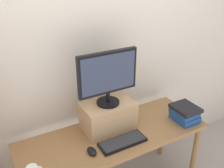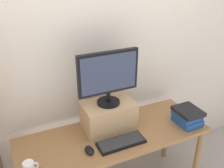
# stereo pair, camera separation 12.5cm
# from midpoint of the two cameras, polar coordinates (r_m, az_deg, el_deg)

# --- Properties ---
(back_wall) EXTENTS (7.00, 0.08, 2.60)m
(back_wall) POSITION_cam_midpoint_polar(r_m,az_deg,el_deg) (2.16, -2.58, 7.50)
(back_wall) COLOR beige
(back_wall) RESTS_ON ground_plane
(desk) EXTENTS (1.58, 0.57, 0.71)m
(desk) POSITION_cam_midpoint_polar(r_m,az_deg,el_deg) (2.16, 2.11, -13.02)
(desk) COLOR olive
(desk) RESTS_ON ground_plane
(riser_box) EXTENTS (0.43, 0.27, 0.24)m
(riser_box) POSITION_cam_midpoint_polar(r_m,az_deg,el_deg) (2.12, 0.99, -7.21)
(riser_box) COLOR tan
(riser_box) RESTS_ON desk
(computer_monitor) EXTENTS (0.50, 0.19, 0.45)m
(computer_monitor) POSITION_cam_midpoint_polar(r_m,az_deg,el_deg) (1.94, 1.09, 1.87)
(computer_monitor) COLOR black
(computer_monitor) RESTS_ON riser_box
(keyboard) EXTENTS (0.38, 0.15, 0.02)m
(keyboard) POSITION_cam_midpoint_polar(r_m,az_deg,el_deg) (2.01, 3.85, -13.24)
(keyboard) COLOR black
(keyboard) RESTS_ON desk
(computer_mouse) EXTENTS (0.06, 0.10, 0.04)m
(computer_mouse) POSITION_cam_midpoint_polar(r_m,az_deg,el_deg) (1.93, -3.31, -14.89)
(computer_mouse) COLOR black
(computer_mouse) RESTS_ON desk
(book_stack) EXTENTS (0.20, 0.23, 0.15)m
(book_stack) POSITION_cam_midpoint_polar(r_m,az_deg,el_deg) (2.31, 18.36, -7.02)
(book_stack) COLOR navy
(book_stack) RESTS_ON desk
(coffee_mug) EXTENTS (0.10, 0.07, 0.10)m
(coffee_mug) POSITION_cam_midpoint_polar(r_m,az_deg,el_deg) (1.82, -16.43, -17.98)
(coffee_mug) COLOR white
(coffee_mug) RESTS_ON desk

